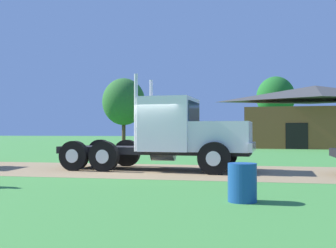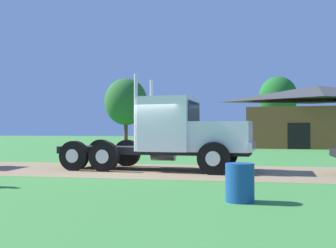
{
  "view_description": "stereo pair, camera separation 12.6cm",
  "coord_description": "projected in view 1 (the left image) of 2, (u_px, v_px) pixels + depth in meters",
  "views": [
    {
      "loc": [
        3.66,
        -15.18,
        1.53
      ],
      "look_at": [
        0.68,
        0.27,
        1.8
      ],
      "focal_mm": 43.21,
      "sensor_mm": 36.0,
      "label": 1
    },
    {
      "loc": [
        3.78,
        -15.16,
        1.53
      ],
      "look_at": [
        0.68,
        0.27,
        1.8
      ],
      "focal_mm": 43.21,
      "sensor_mm": 36.0,
      "label": 2
    }
  ],
  "objects": [
    {
      "name": "truck_foreground_white",
      "position": [
        176.0,
        136.0,
        15.69
      ],
      "size": [
        7.85,
        3.19,
        3.67
      ],
      "color": "black",
      "rests_on": "ground_plane"
    },
    {
      "name": "dirt_track",
      "position": [
        149.0,
        170.0,
        15.57
      ],
      "size": [
        120.0,
        5.67,
        0.01
      ],
      "primitive_type": "cube",
      "color": "#937A55",
      "rests_on": "ground_plane"
    },
    {
      "name": "shed_building",
      "position": [
        315.0,
        118.0,
        36.52
      ],
      "size": [
        13.28,
        7.53,
        5.64
      ],
      "color": "brown",
      "rests_on": "ground_plane"
    },
    {
      "name": "steel_barrel",
      "position": [
        242.0,
        182.0,
        8.72
      ],
      "size": [
        0.62,
        0.62,
        0.83
      ],
      "primitive_type": "cylinder",
      "color": "#19478C",
      "rests_on": "ground_plane"
    },
    {
      "name": "tree_mid",
      "position": [
        276.0,
        97.0,
        52.62
      ],
      "size": [
        4.92,
        4.92,
        8.63
      ],
      "color": "#513823",
      "rests_on": "ground_plane"
    },
    {
      "name": "tree_left",
      "position": [
        124.0,
        102.0,
        47.66
      ],
      "size": [
        5.03,
        5.03,
        7.75
      ],
      "color": "#513823",
      "rests_on": "ground_plane"
    },
    {
      "name": "ground_plane",
      "position": [
        149.0,
        171.0,
        15.57
      ],
      "size": [
        200.0,
        200.0,
        0.0
      ],
      "primitive_type": "plane",
      "color": "#42883B"
    }
  ]
}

